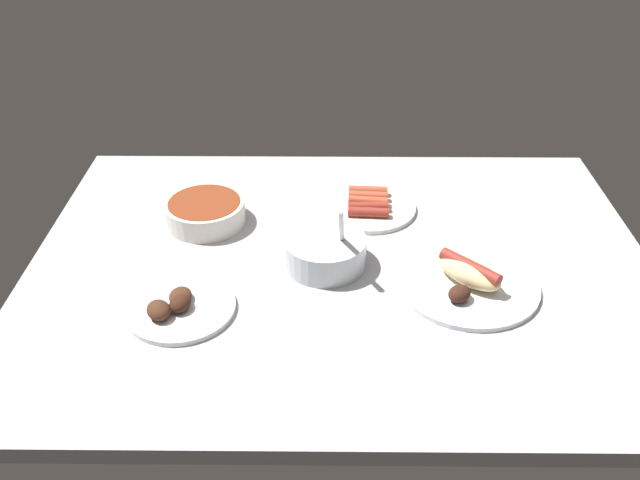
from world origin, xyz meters
TOP-DOWN VIEW (x-y plane):
  - ground_plane at (0.00, 0.00)cm, footprint 120.00×90.00cm
  - bowl_chili at (-28.13, 14.21)cm, footprint 16.67×16.67cm
  - bowl_coleslaw at (-3.06, -0.66)cm, footprint 15.73×15.73cm
  - plate_grilled_meat at (-28.57, -15.04)cm, footprint 19.18×19.18cm
  - plate_hotdog_assembled at (23.06, -7.64)cm, footprint 25.98×25.98cm
  - plate_sausages at (6.23, 19.82)cm, footprint 20.72×20.72cm

SIDE VIEW (x-z plane):
  - ground_plane at x=0.00cm, z-range -3.00..0.00cm
  - plate_sausages at x=6.23cm, z-range -0.58..2.51cm
  - plate_grilled_meat at x=-28.57cm, z-range -0.92..2.87cm
  - plate_hotdog_assembled at x=23.06cm, z-range -1.18..4.43cm
  - bowl_chili at x=-28.13cm, z-range 0.24..5.22cm
  - bowl_coleslaw at x=-3.06cm, z-range -4.67..11.17cm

